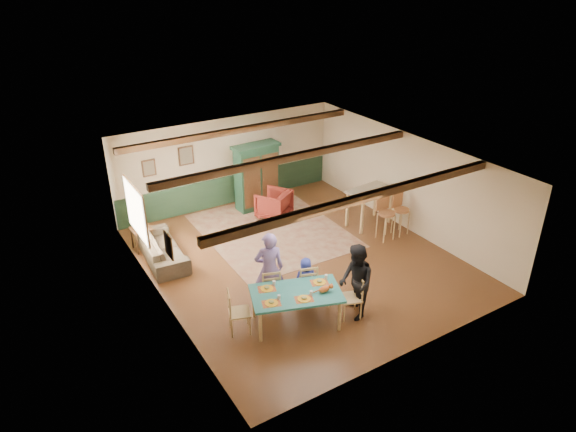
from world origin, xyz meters
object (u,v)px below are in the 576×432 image
sofa (162,248)px  person_child (306,279)px  counter_table (369,207)px  person_man (269,269)px  dining_chair_far_right (307,282)px  bar_stool_left (386,218)px  dining_chair_end_left (239,311)px  table_lamp (139,218)px  person_woman (356,282)px  cat (324,288)px  dining_table (296,308)px  bar_stool_right (401,215)px  dining_chair_end_right (350,297)px  end_table (142,238)px  dining_chair_far_left (270,287)px  armoire (257,177)px  armchair (274,204)px

sofa → person_child: bearing=-143.0°
counter_table → person_man: bearing=-157.2°
dining_chair_far_right → bar_stool_left: (3.36, 1.24, 0.14)m
dining_chair_end_left → table_lamp: 4.38m
table_lamp → person_child: bearing=-59.4°
dining_chair_end_left → person_child: 1.77m
dining_chair_end_left → person_woman: bearing=-90.0°
cat → sofa: bearing=134.6°
dining_table → person_woman: bearing=-19.3°
bar_stool_left → bar_stool_right: size_ratio=1.06×
dining_chair_end_right → person_man: size_ratio=0.55×
person_woman → person_child: (-0.55, 1.05, -0.33)m
sofa → end_table: 0.81m
table_lamp → cat: bearing=-65.7°
cat → end_table: cat is taller
cat → table_lamp: size_ratio=0.65×
dining_chair_far_right → person_woman: 1.18m
end_table → counter_table: bearing=-18.6°
dining_table → dining_chair_far_left: bearing=99.8°
end_table → sofa: bearing=-71.1°
dining_chair_far_right → dining_chair_far_left: bearing=0.0°
dining_chair_end_left → counter_table: counter_table is taller
cat → bar_stool_left: size_ratio=0.29×
dining_chair_end_left → sofa: dining_chair_end_left is taller
person_woman → table_lamp: person_woman is taller
dining_table → person_child: bearing=44.1°
end_table → bar_stool_left: size_ratio=0.49×
dining_table → armoire: 5.77m
person_man → bar_stool_right: size_ratio=1.50×
dining_chair_end_right → dining_chair_far_right: bearing=-133.8°
table_lamp → bar_stool_right: bearing=-24.6°
dining_chair_far_right → person_child: size_ratio=0.95×
person_man → bar_stool_right: (4.65, 0.91, -0.29)m
table_lamp → bar_stool_right: table_lamp is taller
bar_stool_left → cat: bearing=-147.2°
dining_table → person_man: size_ratio=1.04×
sofa → bar_stool_left: 5.89m
dining_chair_far_left → cat: size_ratio=2.64×
dining_chair_far_right → bar_stool_left: bar_stool_left is taller
armchair → bar_stool_left: bearing=92.1°
dining_chair_end_left → person_man: bearing=-43.2°
counter_table → cat: bearing=-140.9°
armoire → armchair: size_ratio=2.25×
person_child → table_lamp: table_lamp is taller
dining_chair_end_right → bar_stool_left: bar_stool_left is taller
counter_table → dining_chair_far_right: bearing=-148.8°
dining_table → end_table: bearing=110.5°
cat → bar_stool_left: bearing=50.0°
dining_chair_end_right → table_lamp: table_lamp is taller
sofa → armchair: bearing=-76.3°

